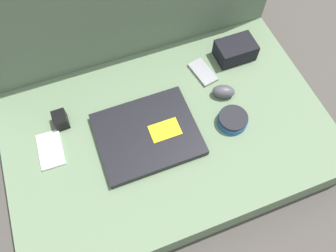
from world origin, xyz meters
TOP-DOWN VIEW (x-y plane):
  - ground_plane at (0.00, 0.00)m, footprint 8.00×8.00m
  - couch_seat at (0.00, 0.00)m, footprint 0.98×0.63m
  - couch_backrest at (0.00, 0.41)m, footprint 0.98×0.20m
  - laptop at (-0.07, -0.00)m, footprint 0.30×0.24m
  - computer_mouse at (0.21, 0.05)m, footprint 0.08×0.07m
  - speaker_puck at (0.19, -0.05)m, footprint 0.09×0.09m
  - phone_silver at (-0.35, 0.06)m, footprint 0.07×0.12m
  - phone_black at (0.18, 0.16)m, footprint 0.07×0.11m
  - camera_pouch at (0.31, 0.18)m, footprint 0.13×0.09m
  - charger_brick at (-0.30, 0.13)m, footprint 0.04×0.05m

SIDE VIEW (x-z plane):
  - ground_plane at x=0.00m, z-range 0.00..0.00m
  - couch_seat at x=0.00m, z-range 0.00..0.14m
  - phone_silver at x=-0.35m, z-range 0.14..0.15m
  - phone_black at x=0.18m, z-range 0.14..0.15m
  - laptop at x=-0.07m, z-range 0.14..0.17m
  - speaker_puck at x=0.19m, z-range 0.14..0.18m
  - computer_mouse at x=0.21m, z-range 0.14..0.18m
  - charger_brick at x=-0.30m, z-range 0.14..0.19m
  - camera_pouch at x=0.31m, z-range 0.14..0.20m
  - couch_backrest at x=0.00m, z-range 0.00..0.55m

